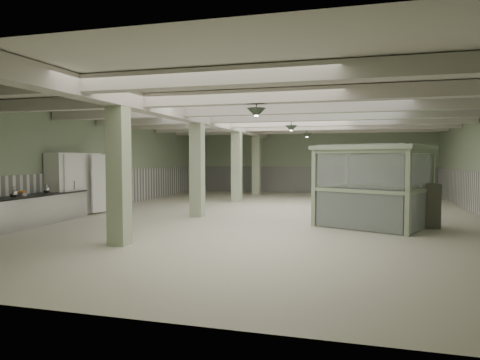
% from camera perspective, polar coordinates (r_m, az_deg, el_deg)
% --- Properties ---
extents(floor, '(20.00, 20.00, 0.00)m').
position_cam_1_polar(floor, '(15.09, 4.61, -4.69)').
color(floor, silver).
rests_on(floor, ground).
extents(ceiling, '(14.00, 20.00, 0.02)m').
position_cam_1_polar(ceiling, '(15.04, 4.67, 9.03)').
color(ceiling, beige).
rests_on(ceiling, wall_back).
extents(wall_back, '(14.00, 0.02, 3.60)m').
position_cam_1_polar(wall_back, '(24.85, 8.88, 2.46)').
color(wall_back, '#92A180').
rests_on(wall_back, floor).
extents(wall_front, '(14.00, 0.02, 3.60)m').
position_cam_1_polar(wall_front, '(5.45, -15.07, 0.62)').
color(wall_front, '#92A180').
rests_on(wall_front, floor).
extents(wall_left, '(0.02, 20.00, 3.60)m').
position_cam_1_polar(wall_left, '(17.64, -18.34, 2.14)').
color(wall_left, '#92A180').
rests_on(wall_left, floor).
extents(wainscot_left, '(0.05, 19.90, 1.50)m').
position_cam_1_polar(wainscot_left, '(17.67, -18.21, -1.26)').
color(wainscot_left, white).
rests_on(wainscot_left, floor).
extents(wainscot_back, '(13.90, 0.05, 1.50)m').
position_cam_1_polar(wainscot_back, '(24.86, 8.86, 0.04)').
color(wainscot_back, white).
rests_on(wainscot_back, floor).
extents(girder, '(0.45, 19.90, 0.40)m').
position_cam_1_polar(girder, '(15.67, -4.45, 7.98)').
color(girder, beige).
rests_on(girder, ceiling).
extents(beam_a, '(13.90, 0.35, 0.32)m').
position_cam_1_polar(beam_a, '(7.83, -5.72, 13.31)').
color(beam_a, beige).
rests_on(beam_a, ceiling).
extents(beam_b, '(13.90, 0.35, 0.32)m').
position_cam_1_polar(beam_b, '(10.18, -0.59, 10.93)').
color(beam_b, beige).
rests_on(beam_b, ceiling).
extents(beam_c, '(13.90, 0.35, 0.32)m').
position_cam_1_polar(beam_c, '(12.58, 2.55, 9.40)').
color(beam_c, beige).
rests_on(beam_c, ceiling).
extents(beam_d, '(13.90, 0.35, 0.32)m').
position_cam_1_polar(beam_d, '(15.02, 4.67, 8.35)').
color(beam_d, beige).
rests_on(beam_d, ceiling).
extents(beam_e, '(13.90, 0.35, 0.32)m').
position_cam_1_polar(beam_e, '(17.47, 6.18, 7.59)').
color(beam_e, beige).
rests_on(beam_e, ceiling).
extents(beam_f, '(13.90, 0.35, 0.32)m').
position_cam_1_polar(beam_f, '(19.94, 7.32, 7.01)').
color(beam_f, beige).
rests_on(beam_f, ceiling).
extents(beam_g, '(13.90, 0.35, 0.32)m').
position_cam_1_polar(beam_g, '(22.41, 8.21, 6.56)').
color(beam_g, beige).
rests_on(beam_g, ceiling).
extents(column_a, '(0.42, 0.42, 3.60)m').
position_cam_1_polar(column_a, '(10.16, -15.87, 1.66)').
color(column_a, '#ABBB97').
rests_on(column_a, floor).
extents(column_b, '(0.42, 0.42, 3.60)m').
position_cam_1_polar(column_b, '(14.67, -5.74, 2.14)').
color(column_b, '#ABBB97').
rests_on(column_b, floor).
extents(column_c, '(0.42, 0.42, 3.60)m').
position_cam_1_polar(column_c, '(19.42, -0.45, 2.36)').
color(column_c, '#ABBB97').
rests_on(column_c, floor).
extents(column_d, '(0.42, 0.42, 3.60)m').
position_cam_1_polar(column_d, '(23.30, 2.21, 2.46)').
color(column_d, '#ABBB97').
rests_on(column_d, floor).
extents(pendant_front, '(0.44, 0.44, 0.22)m').
position_cam_1_polar(pendant_front, '(10.01, 2.20, 8.92)').
color(pendant_front, '#2C392B').
rests_on(pendant_front, ceiling).
extents(pendant_mid, '(0.44, 0.44, 0.22)m').
position_cam_1_polar(pendant_mid, '(15.40, 6.85, 6.83)').
color(pendant_mid, '#2C392B').
rests_on(pendant_mid, ceiling).
extents(pendant_back, '(0.44, 0.44, 0.22)m').
position_cam_1_polar(pendant_back, '(20.35, 8.91, 5.87)').
color(pendant_back, '#2C392B').
rests_on(pendant_back, ceiling).
extents(prep_counter, '(0.83, 4.73, 0.91)m').
position_cam_1_polar(prep_counter, '(13.98, -26.59, -3.71)').
color(prep_counter, '#B1B1B5').
rests_on(prep_counter, floor).
extents(pitcher_near, '(0.23, 0.26, 0.31)m').
position_cam_1_polar(pitcher_near, '(13.38, -27.94, -1.46)').
color(pitcher_near, '#B1B1B5').
rests_on(pitcher_near, prep_counter).
extents(pitcher_far, '(0.22, 0.25, 0.29)m').
position_cam_1_polar(pitcher_far, '(14.63, -24.41, -1.08)').
color(pitcher_far, '#B1B1B5').
rests_on(pitcher_far, prep_counter).
extents(orange_bowl, '(0.32, 0.32, 0.09)m').
position_cam_1_polar(orange_bowl, '(13.87, -27.03, -1.76)').
color(orange_bowl, '#B2B2B7').
rests_on(orange_bowl, prep_counter).
extents(walkin_cooler, '(0.85, 2.35, 2.16)m').
position_cam_1_polar(walkin_cooler, '(15.85, -21.06, -0.60)').
color(walkin_cooler, white).
rests_on(walkin_cooler, floor).
extents(guard_booth, '(3.69, 3.45, 2.39)m').
position_cam_1_polar(guard_booth, '(13.15, 17.38, 1.19)').
color(guard_booth, '#95AA88').
rests_on(guard_booth, floor).
extents(filing_cabinet, '(0.48, 0.63, 1.27)m').
position_cam_1_polar(filing_cabinet, '(13.50, 24.07, -3.14)').
color(filing_cabinet, '#515345').
rests_on(filing_cabinet, floor).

